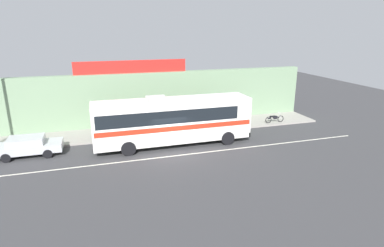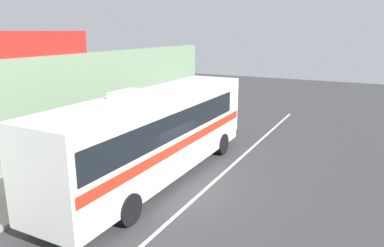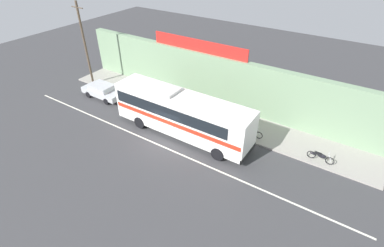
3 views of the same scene
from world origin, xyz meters
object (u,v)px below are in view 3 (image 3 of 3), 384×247
pedestrian_near_shop (167,92)px  utility_pole (85,44)px  motorcycle_red (252,131)px  motorcycle_green (320,156)px  intercity_bus (181,112)px  parked_car (103,91)px

pedestrian_near_shop → utility_pole: bearing=-172.6°
utility_pole → motorcycle_red: bearing=1.4°
motorcycle_red → motorcycle_green: bearing=-1.5°
intercity_bus → motorcycle_green: size_ratio=6.19×
pedestrian_near_shop → motorcycle_red: bearing=-4.7°
utility_pole → motorcycle_red: utility_pole is taller
intercity_bus → utility_pole: 13.73m
parked_car → utility_pole: (-3.21, 1.41, 3.75)m
motorcycle_red → utility_pole: bearing=-178.6°
utility_pole → motorcycle_green: utility_pole is taller
parked_car → motorcycle_red: size_ratio=2.41×
utility_pole → pedestrian_near_shop: 9.94m
utility_pole → motorcycle_red: (18.35, 0.45, -3.93)m
intercity_bus → motorcycle_red: (5.03, 2.70, -1.50)m
intercity_bus → motorcycle_green: intercity_bus is taller
intercity_bus → utility_pole: (-13.33, 2.26, 2.43)m
utility_pole → intercity_bus: bearing=-9.6°
intercity_bus → parked_car: (-10.12, 0.84, -1.33)m
parked_car → pedestrian_near_shop: size_ratio=2.56×
motorcycle_green → pedestrian_near_shop: 14.45m
intercity_bus → motorcycle_red: bearing=28.3°
motorcycle_red → pedestrian_near_shop: 9.11m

